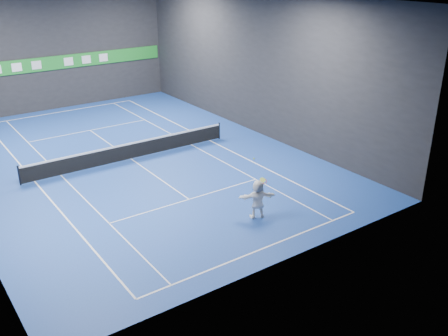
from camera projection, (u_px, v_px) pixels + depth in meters
ground at (131, 159)px, 28.88m from camera, size 26.00×26.00×0.00m
wall_back at (50, 49)px, 36.92m from camera, size 18.00×0.10×9.00m
wall_front at (285, 153)px, 17.35m from camera, size 18.00×0.10×9.00m
wall_right at (255, 64)px, 31.92m from camera, size 0.10×26.00×9.00m
baseline_near at (261, 249)px, 19.93m from camera, size 10.98×0.08×0.01m
baseline_far at (63, 111)px, 37.83m from camera, size 10.98×0.08×0.01m
sideline_doubles_left at (35, 182)px, 25.97m from camera, size 0.08×23.78×0.01m
sideline_doubles_right at (210, 141)px, 31.80m from camera, size 0.08×23.78×0.01m
sideline_singles_left at (61, 175)px, 26.70m from camera, size 0.06×23.78×0.01m
sideline_singles_right at (192, 145)px, 31.07m from camera, size 0.06×23.78×0.01m
service_line_near at (189, 199)px, 24.06m from camera, size 8.23×0.06×0.01m
service_line_far at (90, 130)px, 33.70m from camera, size 8.23×0.06×0.01m
center_service_line at (131, 159)px, 28.88m from camera, size 0.06×12.80×0.01m
player at (258, 199)px, 22.08m from camera, size 1.74×1.17×1.80m
tennis_ball at (254, 159)px, 21.18m from camera, size 0.07×0.07×0.07m
tennis_net at (131, 150)px, 28.67m from camera, size 12.50×0.10×1.07m
sponsor_banner at (53, 63)px, 37.26m from camera, size 17.64×0.11×1.00m
tennis_racket at (263, 182)px, 22.01m from camera, size 0.40×0.34×0.60m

